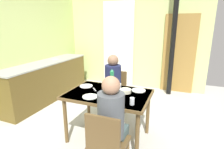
% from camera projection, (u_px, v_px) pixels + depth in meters
% --- Properties ---
extents(ground_plane, '(6.68, 6.68, 0.00)m').
position_uv_depth(ground_plane, '(89.00, 128.00, 3.13)').
color(ground_plane, '#B8B7AF').
extents(wall_back, '(4.01, 0.10, 2.81)m').
position_uv_depth(wall_back, '(132.00, 37.00, 5.05)').
color(wall_back, '#C2D483').
rests_on(wall_back, ground_plane).
extents(wall_left, '(0.10, 3.85, 2.81)m').
position_uv_depth(wall_left, '(25.00, 40.00, 4.01)').
color(wall_left, '#C4D880').
rests_on(wall_left, ground_plane).
extents(door_wooden, '(0.80, 0.05, 2.00)m').
position_uv_depth(door_wooden, '(179.00, 54.00, 4.63)').
color(door_wooden, olive).
rests_on(door_wooden, ground_plane).
extents(stove_pipe_column, '(0.12, 0.12, 2.81)m').
position_uv_depth(stove_pipe_column, '(173.00, 39.00, 4.33)').
color(stove_pipe_column, black).
rests_on(stove_pipe_column, ground_plane).
extents(curtain_panel, '(0.90, 0.03, 2.36)m').
position_uv_depth(curtain_panel, '(118.00, 45.00, 5.15)').
color(curtain_panel, white).
rests_on(curtain_panel, ground_plane).
extents(kitchen_counter, '(0.61, 2.50, 0.91)m').
position_uv_depth(kitchen_counter, '(47.00, 80.00, 4.32)').
color(kitchen_counter, brown).
rests_on(kitchen_counter, ground_plane).
extents(dining_table, '(1.23, 0.84, 0.75)m').
position_uv_depth(dining_table, '(108.00, 98.00, 2.71)').
color(dining_table, brown).
rests_on(dining_table, ground_plane).
extents(chair_near_diner, '(0.40, 0.40, 0.87)m').
position_uv_depth(chair_near_diner, '(107.00, 143.00, 1.96)').
color(chair_near_diner, brown).
rests_on(chair_near_diner, ground_plane).
extents(chair_far_diner, '(0.40, 0.40, 0.87)m').
position_uv_depth(chair_far_diner, '(115.00, 91.00, 3.51)').
color(chair_far_diner, brown).
rests_on(chair_far_diner, ground_plane).
extents(person_near_diner, '(0.30, 0.37, 0.77)m').
position_uv_depth(person_near_diner, '(111.00, 114.00, 2.00)').
color(person_near_diner, '#425857').
rests_on(person_near_diner, ground_plane).
extents(person_far_diner, '(0.30, 0.37, 0.77)m').
position_uv_depth(person_far_diner, '(113.00, 79.00, 3.31)').
color(person_far_diner, navy).
rests_on(person_far_diner, ground_plane).
extents(water_bottle_green_near, '(0.06, 0.06, 0.27)m').
position_uv_depth(water_bottle_green_near, '(114.00, 91.00, 2.43)').
color(water_bottle_green_near, '#237B50').
rests_on(water_bottle_green_near, dining_table).
extents(water_bottle_green_far, '(0.07, 0.07, 0.29)m').
position_uv_depth(water_bottle_green_far, '(112.00, 78.00, 2.97)').
color(water_bottle_green_far, '#23814D').
rests_on(water_bottle_green_far, dining_table).
extents(serving_bowl_center, '(0.17, 0.17, 0.05)m').
position_uv_depth(serving_bowl_center, '(126.00, 91.00, 2.70)').
color(serving_bowl_center, '#ECE8C3').
rests_on(serving_bowl_center, dining_table).
extents(dinner_plate_near_left, '(0.21, 0.21, 0.01)m').
position_uv_depth(dinner_plate_near_left, '(86.00, 86.00, 2.98)').
color(dinner_plate_near_left, white).
rests_on(dinner_plate_near_left, dining_table).
extents(dinner_plate_near_right, '(0.22, 0.22, 0.01)m').
position_uv_depth(dinner_plate_near_right, '(90.00, 97.00, 2.54)').
color(dinner_plate_near_right, white).
rests_on(dinner_plate_near_right, dining_table).
extents(dinner_plate_far_center, '(0.22, 0.22, 0.01)m').
position_uv_depth(dinner_plate_far_center, '(139.00, 90.00, 2.79)').
color(dinner_plate_far_center, white).
rests_on(dinner_plate_far_center, dining_table).
extents(drinking_glass_by_near_diner, '(0.06, 0.06, 0.11)m').
position_uv_depth(drinking_glass_by_near_diner, '(119.00, 87.00, 2.81)').
color(drinking_glass_by_near_diner, silver).
rests_on(drinking_glass_by_near_diner, dining_table).
extents(drinking_glass_by_far_diner, '(0.06, 0.06, 0.10)m').
position_uv_depth(drinking_glass_by_far_diner, '(103.00, 99.00, 2.34)').
color(drinking_glass_by_far_diner, silver).
rests_on(drinking_glass_by_far_diner, dining_table).
extents(drinking_glass_spare_center, '(0.06, 0.06, 0.09)m').
position_uv_depth(drinking_glass_spare_center, '(132.00, 101.00, 2.29)').
color(drinking_glass_spare_center, silver).
rests_on(drinking_glass_spare_center, dining_table).
extents(cutlery_knife_near, '(0.11, 0.12, 0.00)m').
position_uv_depth(cutlery_knife_near, '(95.00, 89.00, 2.84)').
color(cutlery_knife_near, silver).
rests_on(cutlery_knife_near, dining_table).
extents(cutlery_fork_near, '(0.15, 0.03, 0.00)m').
position_uv_depth(cutlery_fork_near, '(119.00, 103.00, 2.34)').
color(cutlery_fork_near, silver).
rests_on(cutlery_fork_near, dining_table).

